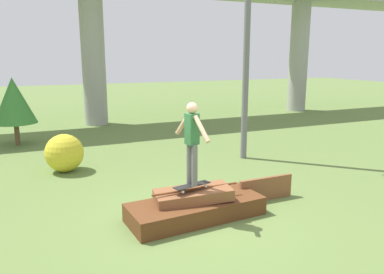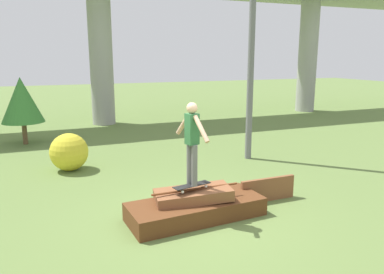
{
  "view_description": "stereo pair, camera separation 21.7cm",
  "coord_description": "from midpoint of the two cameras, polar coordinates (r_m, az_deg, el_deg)",
  "views": [
    {
      "loc": [
        -2.95,
        -6.56,
        3.25
      ],
      "look_at": [
        -0.1,
        -0.02,
        1.71
      ],
      "focal_mm": 35.0,
      "sensor_mm": 36.0,
      "label": 1
    },
    {
      "loc": [
        -2.75,
        -6.65,
        3.25
      ],
      "look_at": [
        -0.1,
        -0.02,
        1.71
      ],
      "focal_mm": 35.0,
      "sensor_mm": 36.0,
      "label": 2
    }
  ],
  "objects": [
    {
      "name": "ground_plane",
      "position": [
        7.89,
        -0.22,
        -12.16
      ],
      "size": [
        80.0,
        80.0,
        0.0
      ],
      "primitive_type": "plane",
      "color": "olive"
    },
    {
      "name": "scrap_pile",
      "position": [
        7.8,
        -0.3,
        -10.53
      ],
      "size": [
        2.86,
        1.28,
        0.64
      ],
      "color": "#5B3319",
      "rests_on": "ground_plane"
    },
    {
      "name": "scrap_plank_loose",
      "position": [
        8.84,
        10.5,
        -7.75
      ],
      "size": [
        1.38,
        0.09,
        0.54
      ],
      "color": "brown",
      "rests_on": "ground_plane"
    },
    {
      "name": "skateboard",
      "position": [
        7.57,
        -0.83,
        -7.39
      ],
      "size": [
        0.83,
        0.38,
        0.09
      ],
      "color": "black",
      "rests_on": "scrap_pile"
    },
    {
      "name": "skater",
      "position": [
        7.3,
        -0.85,
        -0.17
      ],
      "size": [
        0.32,
        1.08,
        1.66
      ],
      "color": "slate",
      "rests_on": "skateboard"
    },
    {
      "name": "utility_pole",
      "position": [
        12.02,
        7.92,
        18.0
      ],
      "size": [
        1.3,
        0.2,
        8.74
      ],
      "color": "slate",
      "rests_on": "ground_plane"
    },
    {
      "name": "tree_behind_left",
      "position": [
        15.24,
        -25.89,
        5.0
      ],
      "size": [
        1.53,
        1.53,
        2.52
      ],
      "color": "brown",
      "rests_on": "ground_plane"
    },
    {
      "name": "bush_yellow_flowering",
      "position": [
        11.37,
        -19.4,
        -2.31
      ],
      "size": [
        1.09,
        1.09,
        1.09
      ],
      "color": "gold",
      "rests_on": "ground_plane"
    }
  ]
}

